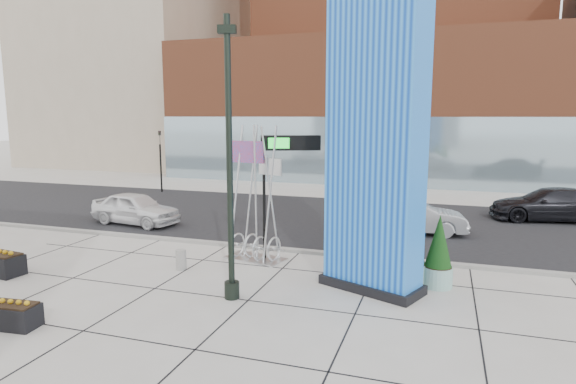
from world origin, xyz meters
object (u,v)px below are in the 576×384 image
(car_white_west, at_px, (135,209))
(car_silver_mid, at_px, (413,217))
(overhead_street_sign, at_px, (284,154))
(public_art_sculpture, at_px, (256,225))
(blue_pylon, at_px, (376,128))
(concrete_bollard, at_px, (181,260))
(lamp_post, at_px, (230,188))

(car_white_west, bearing_deg, car_silver_mid, -72.24)
(overhead_street_sign, xyz_separation_m, car_white_west, (-8.54, 3.37, -3.04))
(car_white_west, bearing_deg, public_art_sculpture, -106.81)
(blue_pylon, distance_m, concrete_bollard, 7.70)
(blue_pylon, height_order, car_white_west, blue_pylon)
(blue_pylon, distance_m, overhead_street_sign, 3.91)
(public_art_sculpture, relative_size, car_silver_mid, 1.06)
(public_art_sculpture, xyz_separation_m, concrete_bollard, (-1.94, -1.86, -0.92))
(blue_pylon, xyz_separation_m, concrete_bollard, (-6.31, -0.15, -4.40))
(overhead_street_sign, distance_m, car_white_west, 9.67)
(lamp_post, relative_size, car_silver_mid, 1.70)
(public_art_sculpture, relative_size, overhead_street_sign, 1.09)
(blue_pylon, xyz_separation_m, car_white_west, (-11.87, 5.18, -3.99))
(car_silver_mid, bearing_deg, lamp_post, 145.58)
(overhead_street_sign, bearing_deg, lamp_post, -115.79)
(concrete_bollard, height_order, car_white_west, car_white_west)
(blue_pylon, bearing_deg, concrete_bollard, -155.95)
(lamp_post, xyz_separation_m, concrete_bollard, (-2.68, 1.80, -2.80))
(blue_pylon, xyz_separation_m, car_silver_mid, (0.69, 7.34, -4.00))
(overhead_street_sign, bearing_deg, public_art_sculpture, 164.35)
(public_art_sculpture, bearing_deg, car_silver_mid, 60.40)
(lamp_post, bearing_deg, car_white_west, 139.13)
(lamp_post, height_order, car_silver_mid, lamp_post)
(lamp_post, bearing_deg, overhead_street_sign, 85.47)
(overhead_street_sign, relative_size, car_white_west, 1.00)
(public_art_sculpture, xyz_separation_m, car_white_west, (-7.50, 3.47, -0.51))
(car_white_west, xyz_separation_m, car_silver_mid, (12.57, 2.16, -0.01))
(public_art_sculpture, xyz_separation_m, car_silver_mid, (5.06, 5.63, -0.52))
(concrete_bollard, height_order, overhead_street_sign, overhead_street_sign)
(public_art_sculpture, distance_m, car_white_west, 8.28)
(lamp_post, distance_m, public_art_sculpture, 4.19)
(blue_pylon, xyz_separation_m, lamp_post, (-3.63, -1.95, -1.60))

